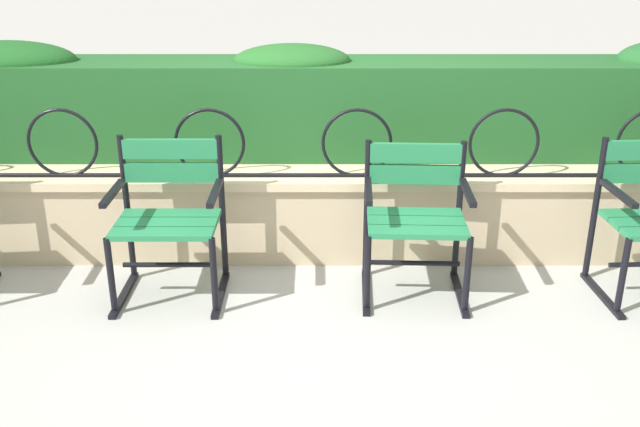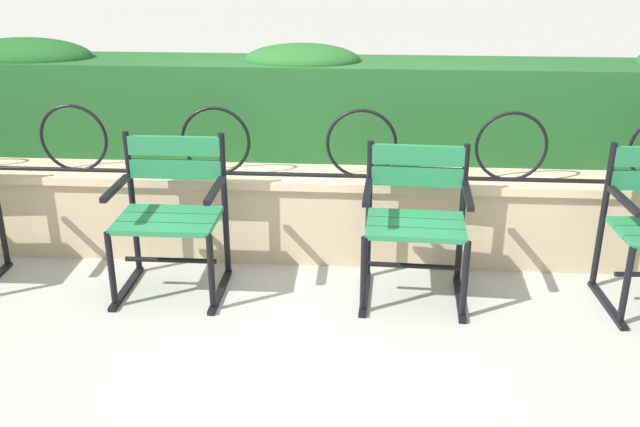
% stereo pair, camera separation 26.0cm
% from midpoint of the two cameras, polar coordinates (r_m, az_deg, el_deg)
% --- Properties ---
extents(ground_plane, '(60.00, 60.00, 0.00)m').
position_cam_midpoint_polar(ground_plane, '(3.83, 1.86, -8.21)').
color(ground_plane, '#9E9E99').
extents(stone_wall, '(8.11, 0.41, 0.54)m').
position_cam_midpoint_polar(stone_wall, '(4.43, 2.32, -0.05)').
color(stone_wall, tan).
rests_on(stone_wall, ground).
extents(iron_arch_fence, '(7.56, 0.02, 0.42)m').
position_cam_midpoint_polar(iron_arch_fence, '(4.22, -0.39, 5.35)').
color(iron_arch_fence, black).
rests_on(iron_arch_fence, stone_wall).
extents(hedge_row, '(7.95, 0.55, 0.73)m').
position_cam_midpoint_polar(hedge_row, '(4.68, 2.44, 8.83)').
color(hedge_row, '#1E5123').
rests_on(hedge_row, stone_wall).
extents(park_chair_centre_left, '(0.58, 0.52, 0.87)m').
position_cam_midpoint_polar(park_chair_centre_left, '(4.01, -10.08, 0.18)').
color(park_chair_centre_left, '#237547').
rests_on(park_chair_centre_left, ground).
extents(park_chair_centre_right, '(0.59, 0.54, 0.83)m').
position_cam_midpoint_polar(park_chair_centre_right, '(3.93, 9.56, -0.35)').
color(park_chair_centre_right, '#237547').
rests_on(park_chair_centre_right, ground).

